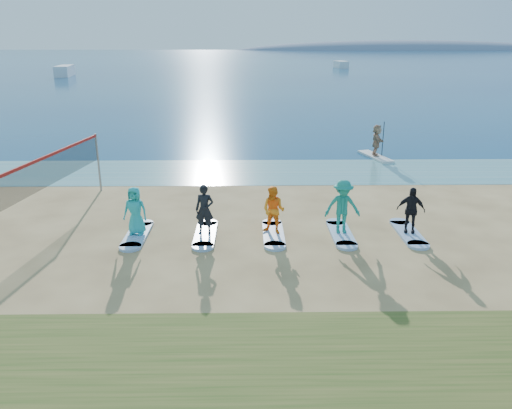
{
  "coord_description": "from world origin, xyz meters",
  "views": [
    {
      "loc": [
        -0.31,
        -13.62,
        6.29
      ],
      "look_at": [
        -0.06,
        2.0,
        1.1
      ],
      "focal_mm": 35.0,
      "sensor_mm": 36.0,
      "label": 1
    }
  ],
  "objects_px": {
    "student_2": "(274,210)",
    "student_1": "(205,210)",
    "student_0": "(135,211)",
    "surfboard_0": "(137,235)",
    "boat_offshore_b": "(341,68)",
    "surfboard_1": "(205,234)",
    "surfboard_3": "(341,234)",
    "student_4": "(411,210)",
    "volleyball_net": "(41,175)",
    "surfboard_4": "(408,233)",
    "student_3": "(343,207)",
    "paddleboarder": "(377,140)",
    "boat_offshore_a": "(65,76)",
    "surfboard_2": "(273,234)",
    "paddleboard": "(375,156)"
  },
  "relations": [
    {
      "from": "surfboard_1",
      "to": "surfboard_3",
      "type": "xyz_separation_m",
      "value": [
        4.58,
        0.0,
        0.0
      ]
    },
    {
      "from": "boat_offshore_b",
      "to": "student_1",
      "type": "height_order",
      "value": "student_1"
    },
    {
      "from": "surfboard_2",
      "to": "paddleboard",
      "type": "bearing_deg",
      "value": 61.44
    },
    {
      "from": "student_0",
      "to": "paddleboarder",
      "type": "bearing_deg",
      "value": 54.97
    },
    {
      "from": "paddleboard",
      "to": "surfboard_4",
      "type": "bearing_deg",
      "value": -112.86
    },
    {
      "from": "student_1",
      "to": "surfboard_3",
      "type": "distance_m",
      "value": 4.67
    },
    {
      "from": "boat_offshore_a",
      "to": "surfboard_0",
      "type": "bearing_deg",
      "value": -78.65
    },
    {
      "from": "student_2",
      "to": "student_1",
      "type": "bearing_deg",
      "value": -155.84
    },
    {
      "from": "student_4",
      "to": "boat_offshore_a",
      "type": "bearing_deg",
      "value": 130.99
    },
    {
      "from": "paddleboarder",
      "to": "surfboard_3",
      "type": "distance_m",
      "value": 12.23
    },
    {
      "from": "student_4",
      "to": "surfboard_1",
      "type": "bearing_deg",
      "value": -165.42
    },
    {
      "from": "surfboard_4",
      "to": "surfboard_0",
      "type": "bearing_deg",
      "value": 180.0
    },
    {
      "from": "paddleboard",
      "to": "student_4",
      "type": "bearing_deg",
      "value": -112.86
    },
    {
      "from": "paddleboarder",
      "to": "student_4",
      "type": "height_order",
      "value": "paddleboarder"
    },
    {
      "from": "boat_offshore_b",
      "to": "student_2",
      "type": "bearing_deg",
      "value": -107.57
    },
    {
      "from": "surfboard_1",
      "to": "student_4",
      "type": "bearing_deg",
      "value": 0.0
    },
    {
      "from": "boat_offshore_b",
      "to": "boat_offshore_a",
      "type": "bearing_deg",
      "value": -161.44
    },
    {
      "from": "paddleboard",
      "to": "student_4",
      "type": "relative_size",
      "value": 1.91
    },
    {
      "from": "boat_offshore_a",
      "to": "student_0",
      "type": "xyz_separation_m",
      "value": [
        28.9,
        -76.66,
        0.9
      ]
    },
    {
      "from": "volleyball_net",
      "to": "student_3",
      "type": "distance_m",
      "value": 10.28
    },
    {
      "from": "surfboard_4",
      "to": "student_1",
      "type": "bearing_deg",
      "value": 180.0
    },
    {
      "from": "boat_offshore_a",
      "to": "student_1",
      "type": "distance_m",
      "value": 82.77
    },
    {
      "from": "volleyball_net",
      "to": "boat_offshore_a",
      "type": "height_order",
      "value": "volleyball_net"
    },
    {
      "from": "paddleboard",
      "to": "boat_offshore_a",
      "type": "distance_m",
      "value": 76.31
    },
    {
      "from": "paddleboard",
      "to": "student_2",
      "type": "distance_m",
      "value": 13.15
    },
    {
      "from": "volleyball_net",
      "to": "student_0",
      "type": "bearing_deg",
      "value": -15.24
    },
    {
      "from": "volleyball_net",
      "to": "surfboard_4",
      "type": "relative_size",
      "value": 4.09
    },
    {
      "from": "surfboard_3",
      "to": "student_4",
      "type": "height_order",
      "value": "student_4"
    },
    {
      "from": "boat_offshore_b",
      "to": "surfboard_0",
      "type": "relative_size",
      "value": 2.56
    },
    {
      "from": "surfboard_2",
      "to": "student_4",
      "type": "distance_m",
      "value": 4.66
    },
    {
      "from": "surfboard_0",
      "to": "student_2",
      "type": "relative_size",
      "value": 1.37
    },
    {
      "from": "student_2",
      "to": "student_3",
      "type": "height_order",
      "value": "student_3"
    },
    {
      "from": "student_2",
      "to": "volleyball_net",
      "type": "bearing_deg",
      "value": -162.38
    },
    {
      "from": "student_1",
      "to": "boat_offshore_a",
      "type": "bearing_deg",
      "value": 118.85
    },
    {
      "from": "surfboard_3",
      "to": "student_3",
      "type": "xyz_separation_m",
      "value": [
        0.0,
        0.0,
        0.96
      ]
    },
    {
      "from": "student_0",
      "to": "surfboard_3",
      "type": "bearing_deg",
      "value": 8.26
    },
    {
      "from": "paddleboarder",
      "to": "student_4",
      "type": "relative_size",
      "value": 1.1
    },
    {
      "from": "volleyball_net",
      "to": "surfboard_4",
      "type": "height_order",
      "value": "volleyball_net"
    },
    {
      "from": "boat_offshore_b",
      "to": "surfboard_4",
      "type": "bearing_deg",
      "value": -105.06
    },
    {
      "from": "student_0",
      "to": "surfboard_2",
      "type": "bearing_deg",
      "value": 8.26
    },
    {
      "from": "student_0",
      "to": "student_2",
      "type": "relative_size",
      "value": 1.01
    },
    {
      "from": "student_0",
      "to": "surfboard_1",
      "type": "bearing_deg",
      "value": 8.26
    },
    {
      "from": "surfboard_2",
      "to": "surfboard_4",
      "type": "xyz_separation_m",
      "value": [
        4.58,
        0.0,
        0.0
      ]
    },
    {
      "from": "paddleboard",
      "to": "surfboard_1",
      "type": "height_order",
      "value": "paddleboard"
    },
    {
      "from": "student_2",
      "to": "student_4",
      "type": "xyz_separation_m",
      "value": [
        4.58,
        0.0,
        -0.02
      ]
    },
    {
      "from": "boat_offshore_b",
      "to": "surfboard_1",
      "type": "relative_size",
      "value": 2.56
    },
    {
      "from": "paddleboard",
      "to": "student_3",
      "type": "relative_size",
      "value": 1.64
    },
    {
      "from": "surfboard_0",
      "to": "student_1",
      "type": "bearing_deg",
      "value": 0.0
    },
    {
      "from": "paddleboarder",
      "to": "student_2",
      "type": "distance_m",
      "value": 13.12
    },
    {
      "from": "boat_offshore_b",
      "to": "surfboard_1",
      "type": "xyz_separation_m",
      "value": [
        -22.64,
        -101.53,
        0.04
      ]
    }
  ]
}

